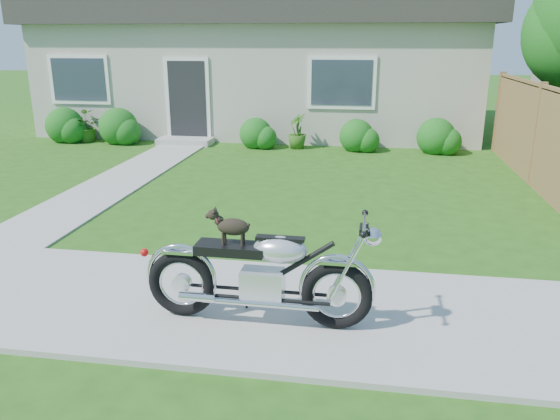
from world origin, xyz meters
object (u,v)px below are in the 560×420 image
object	(u,v)px
fence	(537,135)
potted_plant_left	(85,126)
house	(265,55)
motorcycle_with_dog	(262,274)
potted_plant_right	(297,131)

from	to	relation	value
fence	potted_plant_left	size ratio (longest dim) A/B	8.04
house	potted_plant_left	distance (m)	5.74
house	fence	bearing A→B (deg)	-44.74
motorcycle_with_dog	house	bearing A→B (deg)	101.13
fence	potted_plant_right	xyz separation A→B (m)	(-4.84, 2.80, -0.51)
house	motorcycle_with_dog	world-z (taller)	house
potted_plant_left	motorcycle_with_dog	distance (m)	11.04
fence	potted_plant_left	distance (m)	10.92
house	potted_plant_right	bearing A→B (deg)	-67.03
potted_plant_right	motorcycle_with_dog	distance (m)	8.93
fence	house	bearing A→B (deg)	135.26
potted_plant_right	motorcycle_with_dog	world-z (taller)	motorcycle_with_dog
house	motorcycle_with_dog	bearing A→B (deg)	-79.43
house	fence	size ratio (longest dim) A/B	1.90
house	potted_plant_left	size ratio (longest dim) A/B	15.30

